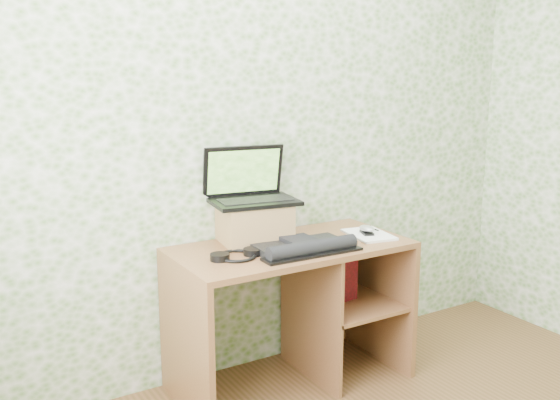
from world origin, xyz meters
TOP-DOWN VIEW (x-y plane):
  - wall_back at (0.00, 1.75)m, footprint 3.50×0.00m
  - desk at (0.08, 1.47)m, footprint 1.20×0.60m
  - riser at (-0.13, 1.58)m, footprint 0.37×0.33m
  - laptop at (-0.13, 1.63)m, footprint 0.46×0.36m
  - keyboard at (-0.00, 1.31)m, footprint 0.52×0.27m
  - headphones at (-0.33, 1.39)m, footprint 0.26×0.19m
  - notepad at (0.45, 1.38)m, footprint 0.24×0.31m
  - mouse at (0.43, 1.38)m, footprint 0.10×0.12m
  - pen at (0.52, 1.45)m, footprint 0.02×0.12m
  - red_box at (0.30, 1.44)m, footprint 0.23×0.09m

SIDE VIEW (x-z plane):
  - desk at x=0.08m, z-range 0.11..0.86m
  - red_box at x=0.30m, z-range 0.39..0.66m
  - notepad at x=0.45m, z-range 0.75..0.76m
  - headphones at x=-0.33m, z-range 0.75..0.78m
  - pen at x=0.52m, z-range 0.76..0.77m
  - keyboard at x=0.00m, z-range 0.74..0.81m
  - mouse at x=0.43m, z-range 0.76..0.80m
  - riser at x=-0.13m, z-range 0.75..0.95m
  - laptop at x=-0.13m, z-range 0.88..1.16m
  - wall_back at x=0.00m, z-range -0.45..3.05m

